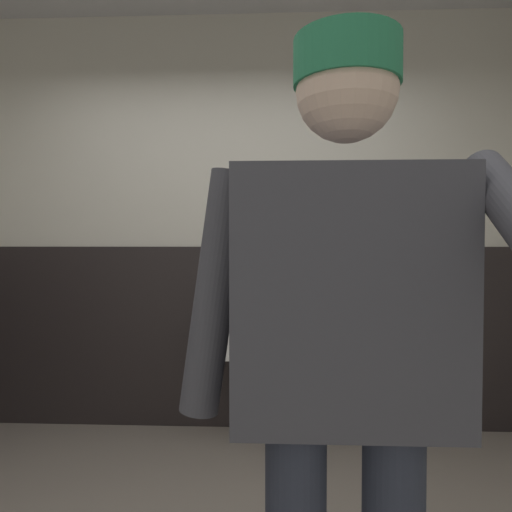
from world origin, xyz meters
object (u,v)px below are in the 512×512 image
at_px(urinal_left, 234,320).
at_px(person, 346,355).
at_px(urinal_middle, 347,321).
at_px(soap_dispenser, 390,220).

bearing_deg(urinal_left, person, -77.77).
bearing_deg(urinal_middle, person, -99.06).
xyz_separation_m(urinal_middle, person, (-0.32, -1.99, 0.27)).
bearing_deg(urinal_left, soap_dispenser, 6.46).
relative_size(urinal_middle, soap_dispenser, 6.89).
xyz_separation_m(urinal_left, soap_dispenser, (1.06, 0.12, 0.67)).
distance_m(urinal_left, soap_dispenser, 1.26).
xyz_separation_m(urinal_left, person, (0.43, -1.99, 0.27)).
distance_m(urinal_left, person, 2.06).
distance_m(urinal_middle, soap_dispenser, 0.75).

